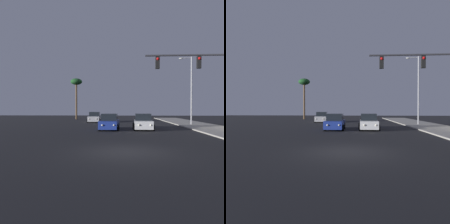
# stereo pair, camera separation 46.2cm
# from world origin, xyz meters

# --- Properties ---
(ground_plane) EXTENTS (120.00, 120.00, 0.00)m
(ground_plane) POSITION_xyz_m (0.00, 0.00, 0.00)
(ground_plane) COLOR black
(car_silver) EXTENTS (2.04, 4.33, 1.68)m
(car_silver) POSITION_xyz_m (-4.83, 24.35, 0.76)
(car_silver) COLOR #B7B7BC
(car_silver) RESTS_ON ground
(car_white) EXTENTS (2.04, 4.34, 1.68)m
(car_white) POSITION_xyz_m (1.92, 11.98, 0.76)
(car_white) COLOR silver
(car_white) RESTS_ON ground
(car_blue) EXTENTS (2.04, 4.34, 1.68)m
(car_blue) POSITION_xyz_m (-1.59, 11.71, 0.76)
(car_blue) COLOR navy
(car_blue) RESTS_ON ground
(traffic_light_mast) EXTENTS (6.24, 0.36, 6.50)m
(traffic_light_mast) POSITION_xyz_m (5.93, 5.56, 4.67)
(traffic_light_mast) COLOR #38383D
(traffic_light_mast) RESTS_ON sidewalk_right
(street_lamp) EXTENTS (1.74, 0.24, 9.00)m
(street_lamp) POSITION_xyz_m (8.80, 18.47, 5.12)
(street_lamp) COLOR #99999E
(street_lamp) RESTS_ON sidewalk_right
(palm_tree_far) EXTENTS (2.40, 2.40, 8.52)m
(palm_tree_far) POSITION_xyz_m (-9.94, 34.00, 7.39)
(palm_tree_far) COLOR brown
(palm_tree_far) RESTS_ON ground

